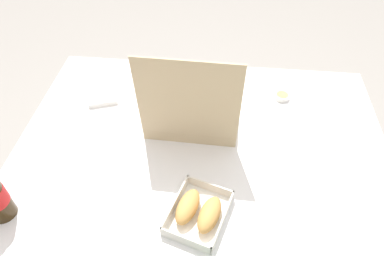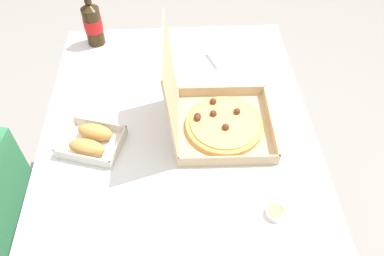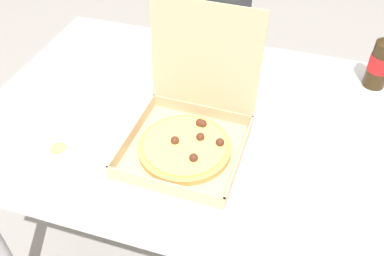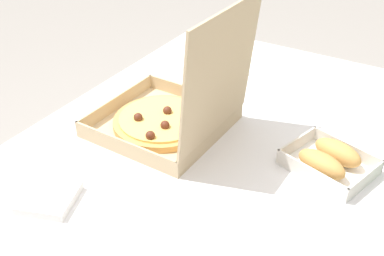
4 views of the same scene
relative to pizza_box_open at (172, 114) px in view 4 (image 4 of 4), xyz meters
name	(u,v)px [view 4 (image 4 of 4)]	position (x,y,z in m)	size (l,w,h in m)	color
dining_table	(219,161)	(-0.04, 0.12, -0.13)	(1.27, 0.91, 0.76)	white
pizza_box_open	(172,114)	(0.00, 0.00, 0.00)	(0.33, 0.36, 0.36)	tan
bread_side_box	(329,160)	(-0.05, 0.40, -0.03)	(0.20, 0.23, 0.06)	white
paper_menu	(259,62)	(-0.50, 0.02, -0.05)	(0.21, 0.15, 0.00)	white
napkin_pile	(49,198)	(0.36, -0.08, -0.04)	(0.11, 0.11, 0.02)	white
dipping_sauce_cup	(191,67)	(-0.33, -0.14, -0.04)	(0.06, 0.06, 0.02)	white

